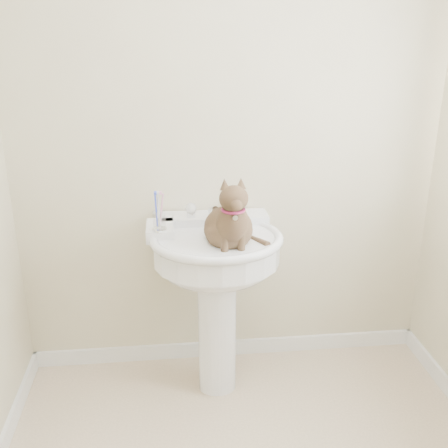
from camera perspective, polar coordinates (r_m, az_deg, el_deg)
name	(u,v)px	position (r m, az deg, el deg)	size (l,w,h in m)	color
wall_back	(229,142)	(2.67, 0.55, 8.87)	(2.20, 0.00, 2.50)	beige
baseboard_back	(229,348)	(3.13, 0.50, -13.30)	(2.20, 0.02, 0.09)	white
pedestal_sink	(216,266)	(2.55, -0.87, -4.58)	(0.65, 0.64, 0.90)	white
faucet	(213,209)	(2.61, -1.17, 1.61)	(0.28, 0.12, 0.14)	silver
soap_bar	(231,208)	(2.72, 0.76, 1.74)	(0.09, 0.06, 0.03)	orange
toothbrush_cup	(159,220)	(2.47, -7.06, 0.41)	(0.07, 0.07, 0.18)	silver
cat	(230,224)	(2.38, 0.63, -0.01)	(0.25, 0.31, 0.46)	brown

